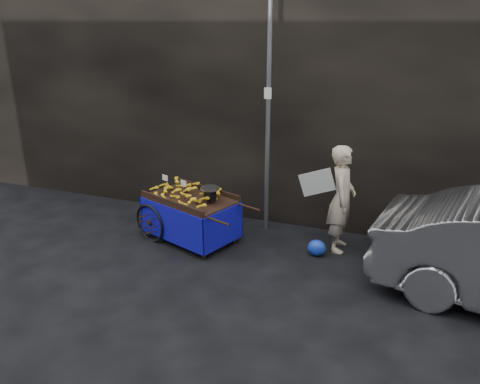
% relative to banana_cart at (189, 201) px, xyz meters
% --- Properties ---
extents(ground, '(80.00, 80.00, 0.00)m').
position_rel_banana_cart_xyz_m(ground, '(0.79, -0.45, -0.67)').
color(ground, black).
rests_on(ground, ground).
extents(building_wall, '(13.50, 2.00, 5.00)m').
position_rel_banana_cart_xyz_m(building_wall, '(1.19, 2.15, 1.83)').
color(building_wall, black).
rests_on(building_wall, ground).
extents(street_pole, '(0.12, 0.10, 4.00)m').
position_rel_banana_cart_xyz_m(street_pole, '(1.09, 0.85, 1.33)').
color(street_pole, slate).
rests_on(street_pole, ground).
extents(banana_cart, '(2.19, 1.52, 1.09)m').
position_rel_banana_cart_xyz_m(banana_cart, '(0.00, 0.00, 0.00)').
color(banana_cart, black).
rests_on(banana_cart, ground).
extents(vendor, '(0.88, 0.65, 1.73)m').
position_rel_banana_cart_xyz_m(vendor, '(2.43, 0.49, 0.19)').
color(vendor, '#C6B193').
rests_on(vendor, ground).
extents(plastic_bag, '(0.29, 0.23, 0.26)m').
position_rel_banana_cart_xyz_m(plastic_bag, '(2.16, 0.13, -0.54)').
color(plastic_bag, blue).
rests_on(plastic_bag, ground).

